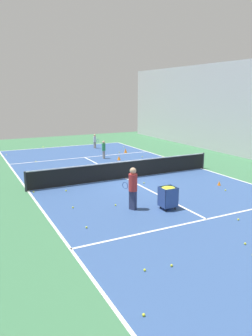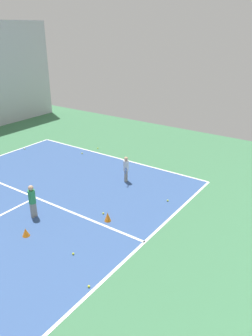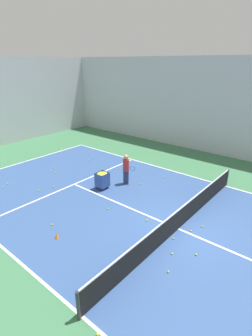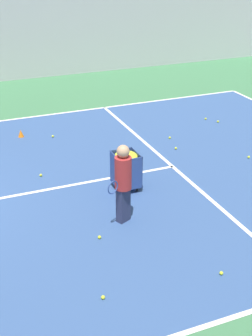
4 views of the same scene
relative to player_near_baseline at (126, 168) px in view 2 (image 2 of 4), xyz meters
The scene contains 13 objects.
line_baseline_near 3.06m from the player_near_baseline, 43.81° to the right, with size 10.50×0.10×0.00m, color white.
line_service_near 4.06m from the player_near_baseline, 57.47° to the left, with size 10.50×0.10×0.00m, color white.
player_near_baseline is the anchor object (origin of this frame).
child_midcourt 4.50m from the player_near_baseline, 76.36° to the left, with size 0.27×0.27×1.27m.
training_cone_1 3.38m from the player_near_baseline, 113.65° to the left, with size 0.24×0.24×0.34m, color orange.
training_cone_2 5.38m from the player_near_baseline, 86.45° to the left, with size 0.25×0.25×0.28m, color orange.
tennis_ball_2 3.01m from the player_near_baseline, 108.21° to the left, with size 0.07×0.07×0.07m, color yellow.
tennis_ball_7 5.46m from the player_near_baseline, 107.60° to the left, with size 0.07×0.07×0.07m, color yellow.
tennis_ball_8 2.57m from the player_near_baseline, 167.19° to the left, with size 0.07×0.07×0.07m, color yellow.
tennis_ball_14 6.65m from the player_near_baseline, 116.31° to the left, with size 0.07×0.07×0.07m, color yellow.
tennis_ball_26 4.62m from the player_near_baseline, 34.38° to the right, with size 0.07×0.07×0.07m, color yellow.
tennis_ball_33 7.13m from the player_near_baseline, ahead, with size 0.07×0.07×0.07m, color yellow.
tennis_ball_34 4.27m from the player_near_baseline, 20.13° to the right, with size 0.07×0.07×0.07m, color yellow.
Camera 2 is at (-9.78, 0.89, 6.43)m, focal length 35.00 mm.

